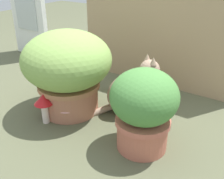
# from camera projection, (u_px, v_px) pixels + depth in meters

# --- Properties ---
(ground_plane) EXTENTS (6.00, 6.00, 0.00)m
(ground_plane) POSITION_uv_depth(u_px,v_px,m) (84.00, 116.00, 1.42)
(ground_plane) COLOR #53563E
(cardboard_backdrop) EXTENTS (1.07, 0.03, 0.84)m
(cardboard_backdrop) POSITION_uv_depth(u_px,v_px,m) (157.00, 20.00, 1.61)
(cardboard_backdrop) COLOR tan
(cardboard_backdrop) RESTS_ON ground
(grass_planter) EXTENTS (0.46, 0.46, 0.44)m
(grass_planter) POSITION_uv_depth(u_px,v_px,m) (67.00, 68.00, 1.37)
(grass_planter) COLOR #AB6B51
(grass_planter) RESTS_ON ground
(leafy_planter) EXTENTS (0.29, 0.29, 0.37)m
(leafy_planter) POSITION_uv_depth(u_px,v_px,m) (144.00, 108.00, 1.11)
(leafy_planter) COLOR #BB664F
(leafy_planter) RESTS_ON ground
(cat) EXTENTS (0.30, 0.33, 0.32)m
(cat) POSITION_uv_depth(u_px,v_px,m) (133.00, 91.00, 1.42)
(cat) COLOR tan
(cat) RESTS_ON ground
(mushroom_ornament_pink) EXTENTS (0.09, 0.09, 0.11)m
(mushroom_ornament_pink) POSITION_uv_depth(u_px,v_px,m) (66.00, 107.00, 1.35)
(mushroom_ornament_pink) COLOR silver
(mushroom_ornament_pink) RESTS_ON ground
(mushroom_ornament_red) EXTENTS (0.10, 0.10, 0.16)m
(mushroom_ornament_red) POSITION_uv_depth(u_px,v_px,m) (44.00, 102.00, 1.32)
(mushroom_ornament_red) COLOR silver
(mushroom_ornament_red) RESTS_ON ground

